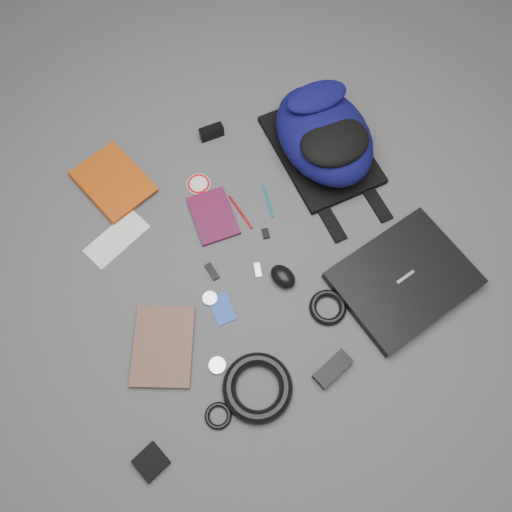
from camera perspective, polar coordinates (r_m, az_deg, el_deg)
name	(u,v)px	position (r m, az deg, el deg)	size (l,w,h in m)	color
ground	(256,258)	(1.63, 0.00, -0.27)	(4.00, 4.00, 0.00)	#4F4F51
backpack	(324,135)	(1.76, 7.78, 13.54)	(0.32, 0.47, 0.19)	#080834
laptop	(404,279)	(1.65, 16.53, -2.54)	(0.41, 0.32, 0.04)	black
textbook_red	(90,199)	(1.80, -18.42, 6.22)	(0.19, 0.26, 0.03)	#973508
comic_book	(133,345)	(1.58, -13.87, -9.88)	(0.18, 0.25, 0.02)	#BA640D
envelope	(117,239)	(1.72, -15.62, 1.93)	(0.21, 0.10, 0.00)	silver
dvd_case	(213,216)	(1.69, -4.93, 4.58)	(0.13, 0.19, 0.01)	#400C24
compact_camera	(211,132)	(1.85, -5.11, 13.91)	(0.09, 0.03, 0.05)	black
sticker_disc	(199,184)	(1.76, -6.58, 8.18)	(0.08, 0.08, 0.00)	silver
pen_teal	(268,201)	(1.71, 1.38, 6.31)	(0.01, 0.01, 0.13)	#0C6871
pen_red	(241,212)	(1.69, -1.77, 5.06)	(0.01, 0.01, 0.14)	#9D0C10
id_badge	(222,309)	(1.57, -3.90, -6.05)	(0.06, 0.10, 0.00)	#173AB2
usb_black	(212,271)	(1.61, -5.05, -1.77)	(0.02, 0.06, 0.01)	black
usb_silver	(258,270)	(1.61, 0.20, -1.61)	(0.02, 0.05, 0.01)	#B3B2B5
key_fob	(266,233)	(1.66, 1.11, 2.59)	(0.02, 0.03, 0.01)	black
mouse	(283,277)	(1.58, 3.09, -2.36)	(0.06, 0.09, 0.05)	black
headphone_left	(210,298)	(1.58, -5.28, -4.85)	(0.05, 0.05, 0.01)	#B0B1B3
headphone_right	(217,365)	(1.53, -4.44, -12.36)	(0.05, 0.05, 0.01)	silver
cable_coil	(328,307)	(1.58, 8.20, -5.84)	(0.12, 0.12, 0.02)	black
power_brick	(333,369)	(1.53, 8.75, -12.64)	(0.12, 0.05, 0.03)	black
power_cord_coil	(257,388)	(1.50, 0.17, -14.80)	(0.21, 0.21, 0.04)	black
pouch	(151,462)	(1.53, -11.91, -22.04)	(0.08, 0.08, 0.02)	black
earbud_coil	(218,416)	(1.51, -4.35, -17.75)	(0.08, 0.08, 0.01)	black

